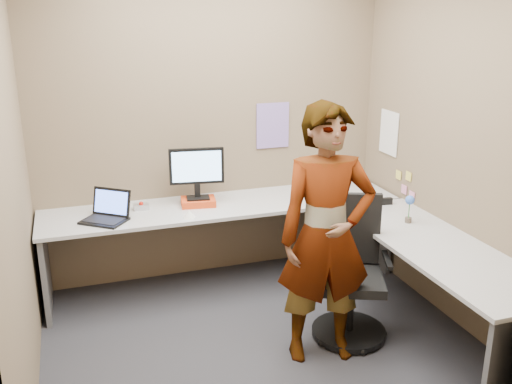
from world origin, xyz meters
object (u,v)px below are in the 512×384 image
object	(u,v)px
desk	(298,239)
monitor	(197,169)
person	(326,236)
office_chair	(350,281)

from	to	relation	value
desk	monitor	size ratio (longest dim) A/B	6.68
monitor	person	xyz separation A→B (m)	(0.56, -1.29, -0.16)
desk	office_chair	world-z (taller)	office_chair
monitor	office_chair	xyz separation A→B (m)	(0.86, -1.10, -0.62)
office_chair	person	distance (m)	0.58
office_chair	desk	bearing A→B (deg)	137.69
person	office_chair	bearing A→B (deg)	41.11
desk	office_chair	bearing A→B (deg)	-64.50
desk	monitor	world-z (taller)	monitor
person	desk	bearing A→B (deg)	92.53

